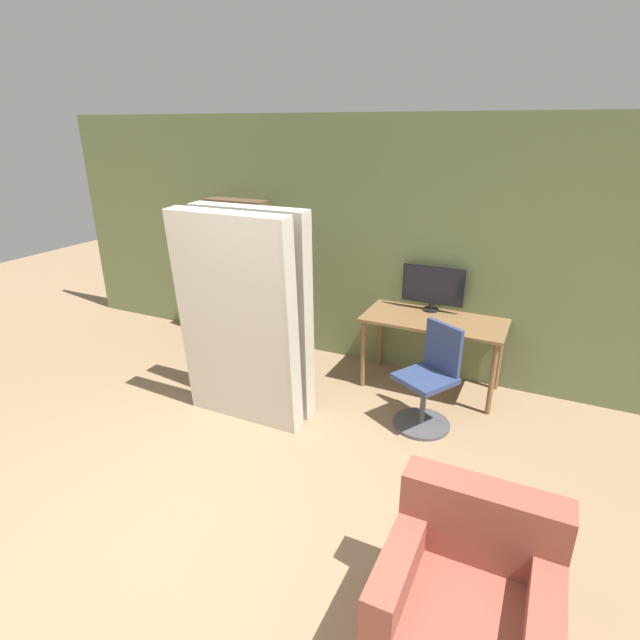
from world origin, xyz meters
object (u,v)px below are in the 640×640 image
monitor (433,287)px  bookshelf (235,273)px  office_chair (429,386)px  armchair (467,600)px  mattress_near (237,323)px  mattress_far (255,313)px

monitor → bookshelf: size_ratio=0.36×
monitor → office_chair: (0.24, -0.92, -0.64)m
monitor → armchair: bearing=-72.0°
mattress_near → armchair: size_ratio=2.29×
monitor → armchair: size_ratio=0.75×
monitor → bookshelf: (-2.45, -0.00, -0.16)m
office_chair → armchair: (0.71, -2.00, -0.08)m
mattress_far → office_chair: bearing=13.6°
mattress_far → mattress_near: bearing=-90.0°
monitor → armchair: 3.16m
mattress_near → bookshelf: bearing=125.3°
monitor → office_chair: size_ratio=0.67×
mattress_far → monitor: bearing=44.5°
monitor → office_chair: monitor is taller
mattress_near → armchair: (2.28, -1.34, -0.65)m
office_chair → mattress_near: (-1.57, -0.66, 0.58)m
mattress_near → mattress_far: mattress_near is taller
office_chair → armchair: office_chair is taller
mattress_near → armchair: bearing=-30.4°
bookshelf → mattress_far: bearing=-49.2°
mattress_near → armchair: 2.72m
monitor → bookshelf: 2.46m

